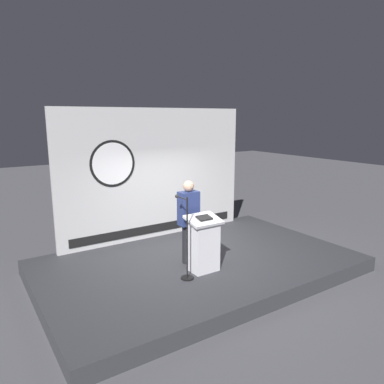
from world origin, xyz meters
name	(u,v)px	position (x,y,z in m)	size (l,w,h in m)	color
ground_plane	(198,272)	(0.00, 0.00, 0.00)	(40.00, 40.00, 0.00)	#4C4C51
stage_platform	(198,266)	(0.00, 0.00, 0.15)	(6.40, 4.00, 0.30)	#333338
banner_display	(155,174)	(-0.02, 1.85, 1.86)	(4.88, 0.12, 3.14)	silver
podium	(203,244)	(-0.23, -0.50, 0.84)	(0.64, 0.50, 1.10)	silver
speaker_person	(189,221)	(-0.26, -0.02, 1.17)	(0.40, 0.26, 1.71)	black
microphone_stand	(186,250)	(-0.70, -0.61, 0.85)	(0.24, 0.51, 1.55)	black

